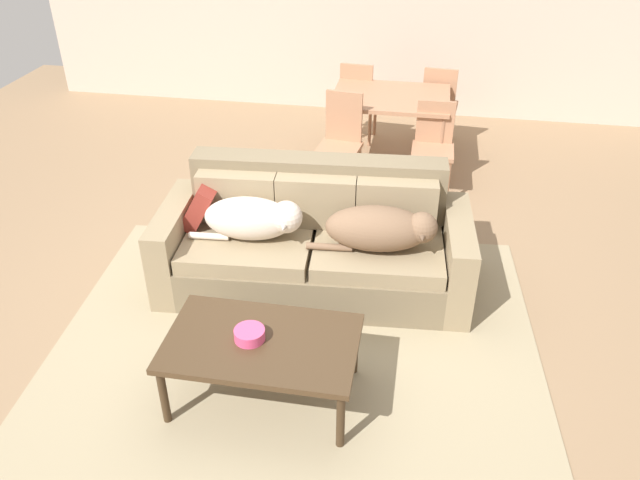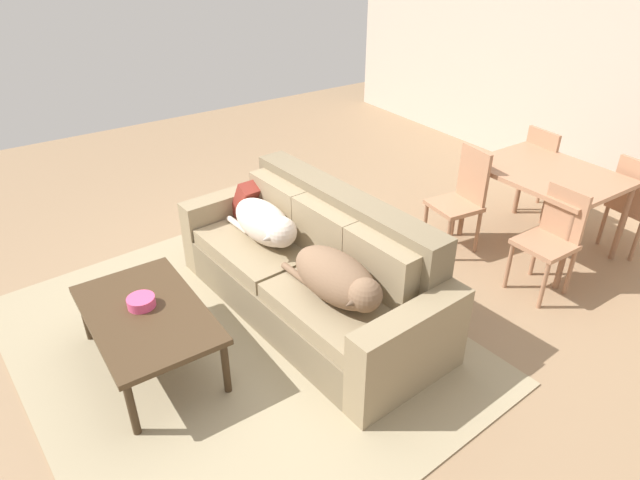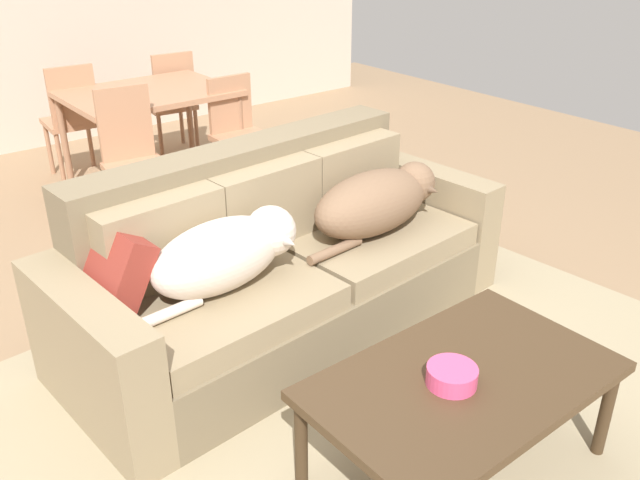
% 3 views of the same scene
% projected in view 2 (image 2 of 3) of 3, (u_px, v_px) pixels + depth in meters
% --- Properties ---
extents(ground_plane, '(10.00, 10.00, 0.00)m').
position_uv_depth(ground_plane, '(289.00, 299.00, 4.53)').
color(ground_plane, '#937455').
extents(back_partition, '(8.00, 0.12, 2.70)m').
position_uv_depth(back_partition, '(611.00, 66.00, 5.79)').
color(back_partition, beige).
rests_on(back_partition, ground).
extents(area_rug, '(3.52, 2.99, 0.01)m').
position_uv_depth(area_rug, '(234.00, 340.00, 4.08)').
color(area_rug, tan).
rests_on(area_rug, ground).
extents(couch, '(2.40, 1.11, 0.94)m').
position_uv_depth(couch, '(314.00, 270.00, 4.26)').
color(couch, '#76664C').
rests_on(couch, ground).
extents(dog_on_left_cushion, '(0.84, 0.35, 0.33)m').
position_uv_depth(dog_on_left_cushion, '(266.00, 224.00, 4.32)').
color(dog_on_left_cushion, beige).
rests_on(dog_on_left_cushion, couch).
extents(dog_on_right_cushion, '(0.93, 0.42, 0.32)m').
position_uv_depth(dog_on_right_cushion, '(338.00, 279.00, 3.68)').
color(dog_on_right_cushion, brown).
rests_on(dog_on_right_cushion, couch).
extents(throw_pillow_by_left_arm, '(0.31, 0.38, 0.38)m').
position_uv_depth(throw_pillow_by_left_arm, '(256.00, 197.00, 4.74)').
color(throw_pillow_by_left_arm, maroon).
rests_on(throw_pillow_by_left_arm, couch).
extents(coffee_table, '(1.15, 0.71, 0.46)m').
position_uv_depth(coffee_table, '(147.00, 317.00, 3.67)').
color(coffee_table, '#45321E').
rests_on(coffee_table, ground).
extents(bowl_on_coffee_table, '(0.19, 0.19, 0.07)m').
position_uv_depth(bowl_on_coffee_table, '(141.00, 302.00, 3.68)').
color(bowl_on_coffee_table, '#EA4C7F').
rests_on(bowl_on_coffee_table, coffee_table).
extents(dining_table, '(1.19, 0.92, 0.77)m').
position_uv_depth(dining_table, '(548.00, 179.00, 4.90)').
color(dining_table, '#AF7B59').
rests_on(dining_table, ground).
extents(dining_chair_near_left, '(0.45, 0.45, 0.96)m').
position_uv_depth(dining_chair_near_left, '(462.00, 196.00, 5.00)').
color(dining_chair_near_left, '#AF7B59').
rests_on(dining_chair_near_left, ground).
extents(dining_chair_near_right, '(0.40, 0.40, 0.89)m').
position_uv_depth(dining_chair_near_right, '(552.00, 236.00, 4.42)').
color(dining_chair_near_right, '#AF7B59').
rests_on(dining_chair_near_right, ground).
extents(dining_chair_far_left, '(0.43, 0.43, 0.93)m').
position_uv_depth(dining_chair_far_left, '(544.00, 168.00, 5.55)').
color(dining_chair_far_left, '#AF7B59').
rests_on(dining_chair_far_left, ground).
extents(dining_chair_far_right, '(0.43, 0.43, 0.91)m').
position_uv_depth(dining_chair_far_right, '(635.00, 202.00, 4.96)').
color(dining_chair_far_right, '#AF7B59').
rests_on(dining_chair_far_right, ground).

